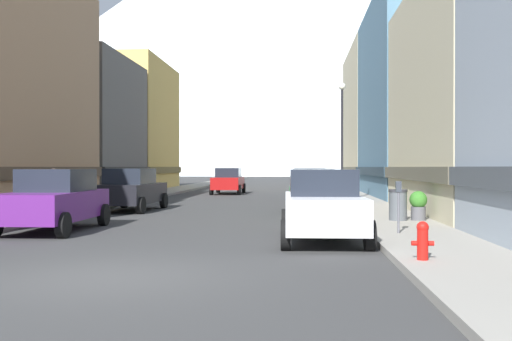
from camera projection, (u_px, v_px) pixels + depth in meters
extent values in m
plane|color=#363636|center=(107.00, 277.00, 9.74)|extent=(400.00, 400.00, 0.00)
cube|color=gray|center=(176.00, 190.00, 45.10)|extent=(2.50, 100.00, 0.15)
cube|color=gray|center=(339.00, 190.00, 44.20)|extent=(2.50, 100.00, 0.15)
cube|color=#66605B|center=(76.00, 127.00, 36.94)|extent=(6.64, 9.55, 8.74)
cube|color=#2D2B29|center=(76.00, 171.00, 36.96)|extent=(6.94, 9.55, 0.50)
cube|color=#D8B259|center=(121.00, 126.00, 47.45)|extent=(7.36, 10.95, 10.30)
cube|color=brown|center=(121.00, 170.00, 47.47)|extent=(7.66, 10.95, 0.50)
cube|color=slate|center=(447.00, 100.00, 34.96)|extent=(9.24, 13.94, 11.70)
cube|color=#22333F|center=(447.00, 171.00, 34.99)|extent=(9.54, 13.94, 0.50)
cube|color=beige|center=(406.00, 119.00, 49.10)|extent=(9.49, 13.92, 11.72)
cube|color=#595444|center=(406.00, 170.00, 49.12)|extent=(9.79, 13.92, 0.50)
cube|color=#591E72|center=(54.00, 205.00, 16.74)|extent=(1.91, 4.43, 0.80)
cube|color=#1E232D|center=(57.00, 180.00, 16.99)|extent=(1.63, 2.22, 0.64)
cylinder|color=black|center=(63.00, 225.00, 15.04)|extent=(0.23, 0.68, 0.68)
cylinder|color=black|center=(104.00, 215.00, 18.34)|extent=(0.23, 0.68, 0.68)
cylinder|color=black|center=(47.00, 214.00, 18.44)|extent=(0.23, 0.68, 0.68)
cube|color=black|center=(132.00, 193.00, 24.59)|extent=(2.03, 4.48, 0.80)
cube|color=#1E232D|center=(130.00, 176.00, 24.34)|extent=(1.69, 2.27, 0.64)
cylinder|color=black|center=(124.00, 200.00, 26.34)|extent=(0.25, 0.69, 0.68)
cylinder|color=black|center=(164.00, 201.00, 26.13)|extent=(0.25, 0.69, 0.68)
cylinder|color=black|center=(96.00, 205.00, 23.06)|extent=(0.25, 0.69, 0.68)
cylinder|color=black|center=(141.00, 205.00, 22.85)|extent=(0.25, 0.69, 0.68)
cube|color=silver|center=(323.00, 211.00, 14.47)|extent=(1.94, 4.44, 0.80)
cube|color=#1E232D|center=(322.00, 182.00, 14.71)|extent=(1.65, 2.23, 0.64)
cylinder|color=black|center=(370.00, 235.00, 12.78)|extent=(0.23, 0.68, 0.68)
cylinder|color=black|center=(286.00, 235.00, 12.87)|extent=(0.23, 0.68, 0.68)
cylinder|color=black|center=(352.00, 221.00, 16.07)|extent=(0.23, 0.68, 0.68)
cylinder|color=black|center=(286.00, 221.00, 16.16)|extent=(0.23, 0.68, 0.68)
cube|color=#265933|center=(313.00, 195.00, 23.38)|extent=(1.86, 4.41, 0.80)
cube|color=#1E232D|center=(313.00, 176.00, 23.62)|extent=(1.61, 2.21, 0.64)
cylinder|color=black|center=(339.00, 207.00, 21.66)|extent=(0.22, 0.68, 0.68)
cylinder|color=black|center=(290.00, 207.00, 21.80)|extent=(0.22, 0.68, 0.68)
cylinder|color=black|center=(334.00, 202.00, 24.95)|extent=(0.22, 0.68, 0.68)
cylinder|color=black|center=(291.00, 202.00, 25.10)|extent=(0.22, 0.68, 0.68)
cube|color=black|center=(309.00, 188.00, 31.33)|extent=(1.88, 4.42, 0.80)
cube|color=#1E232D|center=(310.00, 174.00, 31.08)|extent=(1.62, 2.21, 0.64)
cylinder|color=black|center=(293.00, 194.00, 33.05)|extent=(0.23, 0.68, 0.68)
cylinder|color=black|center=(326.00, 194.00, 32.90)|extent=(0.23, 0.68, 0.68)
cylinder|color=black|center=(292.00, 196.00, 29.76)|extent=(0.23, 0.68, 0.68)
cylinder|color=black|center=(328.00, 197.00, 29.61)|extent=(0.23, 0.68, 0.68)
cube|color=#9E1111|center=(228.00, 183.00, 40.07)|extent=(1.84, 4.40, 0.80)
cube|color=#1E232D|center=(229.00, 173.00, 40.31)|extent=(1.60, 2.20, 0.64)
cylinder|color=black|center=(239.00, 190.00, 38.36)|extent=(0.22, 0.68, 0.68)
cylinder|color=black|center=(211.00, 190.00, 38.49)|extent=(0.22, 0.68, 0.68)
cylinder|color=black|center=(244.00, 188.00, 41.65)|extent=(0.22, 0.68, 0.68)
cylinder|color=black|center=(218.00, 188.00, 41.78)|extent=(0.22, 0.68, 0.68)
cylinder|color=red|center=(423.00, 245.00, 10.61)|extent=(0.20, 0.20, 0.55)
sphere|color=red|center=(423.00, 227.00, 10.60)|extent=(0.22, 0.22, 0.22)
cylinder|color=red|center=(414.00, 243.00, 10.62)|extent=(0.10, 0.09, 0.09)
cylinder|color=red|center=(431.00, 243.00, 10.59)|extent=(0.10, 0.09, 0.09)
cylinder|color=#595960|center=(398.00, 213.00, 14.91)|extent=(0.06, 0.06, 1.05)
cube|color=#33383F|center=(398.00, 187.00, 14.90)|extent=(0.14, 0.10, 0.28)
cylinder|color=#4C5156|center=(398.00, 206.00, 18.50)|extent=(0.56, 0.56, 0.90)
cylinder|color=#2D2D33|center=(398.00, 191.00, 18.49)|extent=(0.59, 0.59, 0.08)
cylinder|color=#4C4C51|center=(418.00, 213.00, 18.53)|extent=(0.46, 0.46, 0.43)
sphere|color=#337125|center=(418.00, 200.00, 18.52)|extent=(0.56, 0.56, 0.56)
cylinder|color=brown|center=(53.00, 192.00, 22.56)|extent=(0.36, 0.36, 1.42)
sphere|color=tan|center=(53.00, 171.00, 22.55)|extent=(0.23, 0.23, 0.23)
cylinder|color=brown|center=(114.00, 187.00, 29.99)|extent=(0.36, 0.36, 1.35)
sphere|color=tan|center=(114.00, 172.00, 29.98)|extent=(0.21, 0.21, 0.21)
cylinder|color=black|center=(342.00, 146.00, 28.79)|extent=(0.12, 0.12, 5.50)
sphere|color=white|center=(342.00, 86.00, 28.77)|extent=(0.36, 0.36, 0.36)
cone|color=silver|center=(279.00, 31.00, 269.08)|extent=(312.83, 312.83, 129.03)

